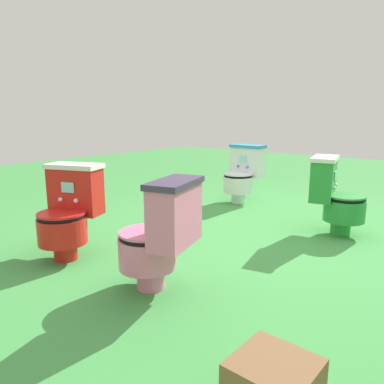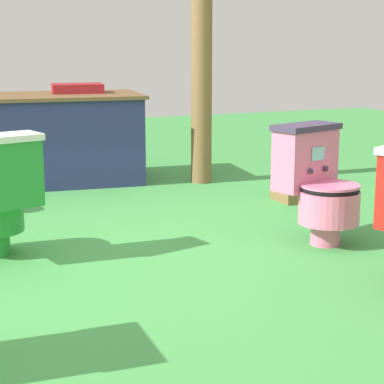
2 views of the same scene
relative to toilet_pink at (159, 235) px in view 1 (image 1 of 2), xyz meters
The scene contains 5 objects.
ground 1.40m from the toilet_pink, behind, with size 14.00×14.00×0.00m, color #429947.
toilet_pink is the anchor object (origin of this frame).
toilet_white 2.59m from the toilet_pink, 159.41° to the right, with size 0.51×0.44×0.73m.
toilet_green 1.91m from the toilet_pink, 166.39° to the left, with size 0.51×0.57×0.73m.
toilet_red 0.96m from the toilet_pink, 88.01° to the right, with size 0.61×0.56×0.73m.
Camera 1 is at (2.93, 1.42, 1.11)m, focal length 34.79 mm.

